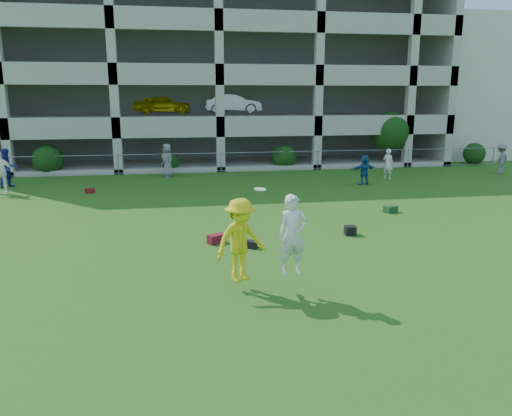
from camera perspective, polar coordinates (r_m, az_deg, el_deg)
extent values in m
plane|color=#235114|center=(12.01, 5.12, -9.60)|extent=(100.00, 100.00, 0.00)
cube|color=beige|center=(46.58, 24.80, 12.24)|extent=(16.00, 14.00, 10.00)
imported|color=navy|center=(27.99, -26.52, 4.11)|extent=(1.20, 1.17, 1.95)
imported|color=white|center=(26.23, -27.21, 3.63)|extent=(1.28, 0.81, 2.03)
imported|color=slate|center=(28.76, -10.10, 5.39)|extent=(0.97, 1.09, 1.87)
imported|color=#1D4B88|center=(26.44, 12.28, 4.30)|extent=(1.51, 0.85, 1.55)
imported|color=white|center=(28.55, 14.86, 4.91)|extent=(0.69, 0.73, 1.67)
imported|color=slate|center=(32.64, 26.18, 5.06)|extent=(1.31, 1.04, 1.78)
cube|color=#590F19|center=(15.77, -4.54, -3.52)|extent=(0.63, 0.53, 0.28)
cube|color=black|center=(15.24, -0.53, -4.19)|extent=(0.47, 0.44, 0.22)
cube|color=#14391B|center=(20.49, 15.11, -0.12)|extent=(0.60, 0.51, 0.26)
cube|color=black|center=(16.93, 10.71, -2.53)|extent=(0.38, 0.38, 0.30)
cube|color=#53160E|center=(24.91, -18.45, 1.89)|extent=(0.48, 0.34, 0.24)
imported|color=yellow|center=(11.70, -1.78, -3.69)|extent=(1.48, 1.21, 1.99)
imported|color=silver|center=(11.39, 4.20, -3.06)|extent=(0.72, 0.52, 1.86)
cylinder|color=white|center=(11.47, 0.47, 2.16)|extent=(0.27, 0.27, 0.05)
cube|color=#9E998C|center=(43.59, -5.96, 14.67)|extent=(30.00, 0.50, 12.00)
cube|color=#9E998C|center=(40.76, 16.61, 14.35)|extent=(0.50, 14.00, 12.00)
cube|color=#9E998C|center=(37.10, -5.06, 5.96)|extent=(30.00, 14.00, 0.30)
cube|color=#9E998C|center=(36.87, -5.16, 10.60)|extent=(30.00, 14.00, 0.30)
cube|color=#9E998C|center=(36.87, -5.25, 15.26)|extent=(30.00, 14.00, 0.30)
cube|color=#9E998C|center=(37.12, -5.36, 19.89)|extent=(30.00, 14.00, 0.30)
cube|color=#9E998C|center=(30.08, -4.09, 8.97)|extent=(30.00, 0.30, 0.90)
cube|color=#9E998C|center=(30.03, -4.19, 14.69)|extent=(30.00, 0.30, 0.90)
cube|color=#9E998C|center=(30.28, -4.29, 20.37)|extent=(30.00, 0.30, 0.90)
cube|color=#9E998C|center=(30.17, -16.05, 15.09)|extent=(0.50, 0.50, 12.00)
cube|color=#9E998C|center=(30.15, -4.22, 15.54)|extent=(0.50, 0.50, 12.00)
cube|color=#9E998C|center=(31.30, 7.19, 15.37)|extent=(0.50, 0.50, 12.00)
cube|color=#9E998C|center=(33.50, 17.42, 14.73)|extent=(0.50, 0.50, 12.00)
cube|color=#605E59|center=(38.86, -5.49, 14.91)|extent=(29.00, 9.00, 11.60)
imported|color=yellow|center=(34.74, -10.66, 11.63)|extent=(3.93, 1.69, 1.32)
imported|color=silver|center=(34.98, -2.72, 11.84)|extent=(4.11, 1.74, 1.32)
cylinder|color=gray|center=(31.35, -26.46, 4.23)|extent=(0.06, 0.06, 1.20)
cylinder|color=gray|center=(30.15, -15.47, 4.82)|extent=(0.06, 0.06, 1.20)
cylinder|color=gray|center=(30.13, -4.01, 5.25)|extent=(0.06, 0.06, 1.20)
cylinder|color=gray|center=(31.28, 7.05, 5.46)|extent=(0.06, 0.06, 1.20)
cylinder|color=gray|center=(33.48, 16.99, 5.48)|extent=(0.06, 0.06, 1.20)
cylinder|color=gray|center=(36.54, 25.48, 5.37)|extent=(0.06, 0.06, 1.20)
cylinder|color=gray|center=(30.06, -4.02, 6.29)|extent=(36.00, 0.04, 0.04)
cylinder|color=gray|center=(30.20, -3.99, 4.27)|extent=(36.00, 0.04, 0.04)
sphere|color=#163D11|center=(31.37, -22.70, 5.10)|extent=(1.76, 1.76, 1.76)
sphere|color=#163D11|center=(30.59, -9.74, 5.12)|extent=(1.10, 1.10, 1.10)
sphere|color=#163D11|center=(31.33, 3.22, 5.87)|extent=(1.54, 1.54, 1.54)
cylinder|color=#382314|center=(33.73, 14.90, 6.31)|extent=(0.16, 0.16, 1.96)
sphere|color=#163D11|center=(33.61, 15.02, 8.45)|extent=(2.52, 2.52, 2.52)
sphere|color=#163D11|center=(36.47, 23.67, 5.71)|extent=(1.43, 1.43, 1.43)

